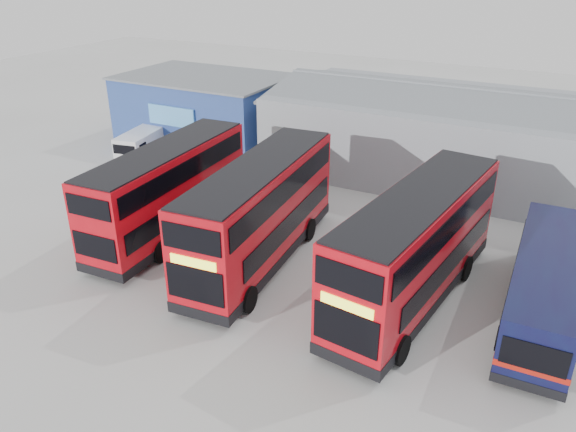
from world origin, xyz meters
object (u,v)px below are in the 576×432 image
(panel_van, at_px, (142,144))
(maintenance_shed, at_px, (509,143))
(double_decker_left, at_px, (169,192))
(double_decker_centre, at_px, (260,214))
(double_decker_right, at_px, (416,249))
(office_block, at_px, (205,109))
(single_decker_blue, at_px, (544,287))

(panel_van, bearing_deg, maintenance_shed, 7.43)
(double_decker_left, bearing_deg, double_decker_centre, 173.53)
(maintenance_shed, xyz_separation_m, double_decker_right, (-1.34, -16.24, -0.13))
(double_decker_centre, height_order, panel_van, double_decker_centre)
(office_block, xyz_separation_m, panel_van, (-1.63, -5.59, -1.43))
(double_decker_right, bearing_deg, single_decker_blue, 20.92)
(maintenance_shed, bearing_deg, double_decker_right, -94.72)
(office_block, relative_size, double_decker_centre, 1.03)
(office_block, distance_m, panel_van, 6.00)
(office_block, xyz_separation_m, double_decker_left, (7.56, -13.95, -0.22))
(maintenance_shed, height_order, panel_van, maintenance_shed)
(single_decker_blue, bearing_deg, double_decker_centre, 4.55)
(office_block, relative_size, single_decker_blue, 1.16)
(maintenance_shed, relative_size, double_decker_right, 2.54)
(double_decker_right, distance_m, panel_van, 23.94)
(office_block, distance_m, double_decker_left, 15.87)
(double_decker_right, relative_size, panel_van, 2.43)
(maintenance_shed, xyz_separation_m, double_decker_centre, (-8.77, -16.30, -0.13))
(office_block, xyz_separation_m, single_decker_blue, (25.69, -12.99, -1.16))
(double_decker_left, xyz_separation_m, double_decker_centre, (5.67, -0.34, 0.11))
(single_decker_blue, bearing_deg, panel_van, -16.56)
(double_decker_left, height_order, single_decker_blue, double_decker_left)
(office_block, distance_m, double_decker_right, 25.09)
(single_decker_blue, bearing_deg, maintenance_shed, -77.60)
(maintenance_shed, height_order, single_decker_blue, maintenance_shed)
(office_block, xyz_separation_m, maintenance_shed, (22.00, 2.01, 0.02))
(maintenance_shed, relative_size, single_decker_blue, 2.87)
(double_decker_right, xyz_separation_m, panel_van, (-22.29, 8.64, -1.33))
(double_decker_right, height_order, panel_van, double_decker_right)
(office_block, bearing_deg, double_decker_left, -61.55)
(double_decker_right, height_order, single_decker_blue, double_decker_right)
(double_decker_left, height_order, panel_van, double_decker_left)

